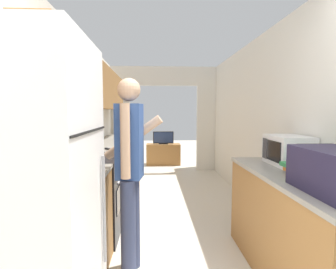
# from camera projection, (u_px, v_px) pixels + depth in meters

# --- Properties ---
(wall_left) EXTENTS (0.38, 7.75, 2.50)m
(wall_left) POSITION_uv_depth(u_px,v_px,m) (78.00, 107.00, 3.34)
(wall_left) COLOR silver
(wall_left) RESTS_ON ground_plane
(wall_right) EXTENTS (0.06, 7.75, 2.50)m
(wall_right) POSITION_uv_depth(u_px,v_px,m) (283.00, 127.00, 3.08)
(wall_right) COLOR silver
(wall_right) RESTS_ON ground_plane
(wall_far_with_doorway) EXTENTS (2.91, 0.06, 2.50)m
(wall_far_with_doorway) POSITION_uv_depth(u_px,v_px,m) (164.00, 112.00, 6.29)
(wall_far_with_doorway) COLOR silver
(wall_far_with_doorway) RESTS_ON ground_plane
(counter_left) EXTENTS (0.62, 4.15, 0.92)m
(counter_left) POSITION_uv_depth(u_px,v_px,m) (109.00, 172.00, 4.21)
(counter_left) COLOR #9E6B38
(counter_left) RESTS_ON ground_plane
(counter_right) EXTENTS (0.62, 1.71, 0.92)m
(counter_right) POSITION_uv_depth(u_px,v_px,m) (297.00, 229.00, 2.17)
(counter_right) COLOR #9E6B38
(counter_right) RESTS_ON ground_plane
(refrigerator) EXTENTS (0.69, 0.77, 1.84)m
(refrigerator) POSITION_uv_depth(u_px,v_px,m) (33.00, 202.00, 1.50)
(refrigerator) COLOR white
(refrigerator) RESTS_ON ground_plane
(range_oven) EXTENTS (0.66, 0.76, 1.06)m
(range_oven) POSITION_uv_depth(u_px,v_px,m) (92.00, 196.00, 3.01)
(range_oven) COLOR black
(range_oven) RESTS_ON ground_plane
(person) EXTENTS (0.55, 0.41, 1.72)m
(person) POSITION_uv_depth(u_px,v_px,m) (130.00, 170.00, 2.28)
(person) COLOR #384266
(person) RESTS_ON ground_plane
(microwave) EXTENTS (0.33, 0.46, 0.29)m
(microwave) POSITION_uv_depth(u_px,v_px,m) (288.00, 150.00, 2.55)
(microwave) COLOR white
(microwave) RESTS_ON counter_right
(book_stack) EXTENTS (0.23, 0.29, 0.09)m
(book_stack) POSITION_uv_depth(u_px,v_px,m) (302.00, 169.00, 2.13)
(book_stack) COLOR red
(book_stack) RESTS_ON counter_right
(tv_cabinet) EXTENTS (0.91, 0.42, 0.56)m
(tv_cabinet) POSITION_uv_depth(u_px,v_px,m) (163.00, 154.00, 7.12)
(tv_cabinet) COLOR #9E6B38
(tv_cabinet) RESTS_ON ground_plane
(television) EXTENTS (0.55, 0.16, 0.34)m
(television) POSITION_uv_depth(u_px,v_px,m) (163.00, 138.00, 7.04)
(television) COLOR black
(television) RESTS_ON tv_cabinet
(knife) EXTENTS (0.15, 0.29, 0.02)m
(knife) POSITION_uv_depth(u_px,v_px,m) (108.00, 149.00, 3.63)
(knife) COLOR #B7B7BC
(knife) RESTS_ON counter_left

